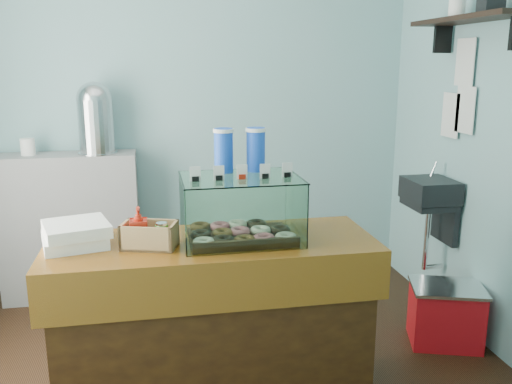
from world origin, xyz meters
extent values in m
plane|color=black|center=(0.00, 0.00, 0.00)|extent=(3.50, 3.50, 0.00)
cube|color=#81BCBC|center=(0.00, 1.50, 1.40)|extent=(3.50, 0.04, 2.80)
cube|color=#81BCBC|center=(0.00, -1.50, 1.40)|extent=(3.50, 0.04, 2.80)
cube|color=#81BCBC|center=(1.75, 0.00, 1.40)|extent=(0.04, 3.00, 2.80)
cube|color=black|center=(1.58, 0.55, 0.90)|extent=(0.30, 0.35, 0.15)
cube|color=black|center=(1.71, 0.55, 0.70)|extent=(0.04, 0.30, 0.35)
cylinder|color=silver|center=(1.65, 0.65, 1.02)|extent=(0.02, 0.02, 0.12)
cylinder|color=silver|center=(1.58, 0.55, 0.55)|extent=(0.04, 0.04, 0.45)
cube|color=black|center=(1.60, 0.30, 2.00)|extent=(0.25, 1.00, 0.03)
cube|color=black|center=(1.67, 0.70, 1.90)|extent=(0.12, 0.03, 0.18)
cube|color=white|center=(1.73, 0.45, 1.45)|extent=(0.01, 0.21, 0.30)
cube|color=white|center=(1.73, 0.62, 1.40)|extent=(0.01, 0.21, 0.30)
cube|color=white|center=(1.73, 0.50, 1.75)|extent=(0.01, 0.21, 0.30)
cube|color=#41240C|center=(0.00, -0.25, 0.42)|extent=(1.50, 0.56, 0.84)
cube|color=#4F1F0A|center=(0.00, -0.25, 0.87)|extent=(1.60, 0.60, 0.06)
cube|color=#4F1F0A|center=(0.00, -0.53, 0.75)|extent=(1.60, 0.04, 0.18)
cube|color=gray|center=(-0.90, 1.32, 0.55)|extent=(1.00, 0.32, 1.10)
cube|color=#371A10|center=(0.14, -0.24, 0.91)|extent=(0.51, 0.36, 0.02)
torus|color=beige|center=(-0.05, -0.36, 0.94)|extent=(0.10, 0.10, 0.03)
torus|color=black|center=(0.05, -0.36, 0.94)|extent=(0.10, 0.10, 0.03)
torus|color=brown|center=(0.14, -0.36, 0.94)|extent=(0.10, 0.10, 0.03)
torus|color=#DE6876|center=(0.24, -0.36, 0.94)|extent=(0.10, 0.10, 0.03)
torus|color=beige|center=(0.34, -0.36, 0.94)|extent=(0.10, 0.10, 0.03)
torus|color=black|center=(-0.05, -0.25, 0.94)|extent=(0.10, 0.10, 0.03)
torus|color=brown|center=(0.05, -0.24, 0.94)|extent=(0.10, 0.10, 0.03)
torus|color=#DE6876|center=(0.14, -0.24, 0.94)|extent=(0.10, 0.10, 0.03)
torus|color=beige|center=(0.24, -0.24, 0.94)|extent=(0.10, 0.10, 0.03)
torus|color=black|center=(0.33, -0.24, 0.94)|extent=(0.10, 0.10, 0.03)
torus|color=brown|center=(-0.05, -0.13, 0.94)|extent=(0.10, 0.10, 0.03)
torus|color=#DE6876|center=(0.04, -0.12, 0.94)|extent=(0.10, 0.10, 0.03)
torus|color=beige|center=(0.14, -0.12, 0.94)|extent=(0.10, 0.10, 0.03)
torus|color=black|center=(0.24, -0.12, 0.94)|extent=(0.10, 0.10, 0.03)
cube|color=white|center=(0.14, -0.45, 1.05)|extent=(0.56, 0.01, 0.31)
cube|color=white|center=(0.14, -0.04, 1.05)|extent=(0.56, 0.01, 0.31)
cube|color=white|center=(-0.14, -0.25, 1.05)|extent=(0.01, 0.41, 0.31)
cube|color=white|center=(0.42, -0.24, 1.05)|extent=(0.01, 0.41, 0.31)
cube|color=white|center=(0.14, -0.24, 1.21)|extent=(0.58, 0.42, 0.01)
cube|color=white|center=(-0.08, -0.30, 1.25)|extent=(0.05, 0.00, 0.07)
cube|color=black|center=(-0.08, -0.30, 1.22)|extent=(0.03, 0.02, 0.02)
cube|color=white|center=(0.03, -0.29, 1.25)|extent=(0.05, 0.00, 0.07)
cube|color=black|center=(0.03, -0.29, 1.22)|extent=(0.03, 0.02, 0.02)
cube|color=white|center=(0.14, -0.29, 1.25)|extent=(0.05, 0.00, 0.07)
cube|color=#A8200D|center=(0.14, -0.29, 1.22)|extent=(0.03, 0.02, 0.02)
cube|color=white|center=(0.25, -0.29, 1.25)|extent=(0.05, 0.00, 0.07)
cube|color=black|center=(0.25, -0.29, 1.22)|extent=(0.03, 0.02, 0.02)
cube|color=white|center=(0.36, -0.29, 1.25)|extent=(0.05, 0.00, 0.07)
cube|color=black|center=(0.36, -0.29, 1.22)|extent=(0.03, 0.02, 0.02)
cylinder|color=blue|center=(0.08, -0.11, 1.32)|extent=(0.09, 0.09, 0.22)
cylinder|color=white|center=(0.08, -0.11, 1.42)|extent=(0.10, 0.10, 0.02)
cylinder|color=blue|center=(0.24, -0.11, 1.32)|extent=(0.09, 0.09, 0.22)
cylinder|color=white|center=(0.24, -0.11, 1.42)|extent=(0.10, 0.10, 0.02)
cube|color=tan|center=(-0.30, -0.29, 0.91)|extent=(0.28, 0.22, 0.01)
cube|color=tan|center=(-0.32, -0.35, 0.96)|extent=(0.24, 0.08, 0.12)
cube|color=tan|center=(-0.28, -0.22, 0.96)|extent=(0.24, 0.08, 0.12)
cube|color=tan|center=(-0.41, -0.26, 0.96)|extent=(0.06, 0.15, 0.12)
cube|color=tan|center=(-0.19, -0.32, 0.96)|extent=(0.06, 0.15, 0.12)
imported|color=red|center=(-0.35, -0.27, 1.00)|extent=(0.10, 0.10, 0.18)
cylinder|color=#3B7C21|center=(-0.24, -0.31, 0.96)|extent=(0.06, 0.06, 0.10)
cylinder|color=silver|center=(-0.24, -0.31, 1.02)|extent=(0.05, 0.05, 0.01)
cube|color=white|center=(-0.65, -0.19, 0.93)|extent=(0.34, 0.34, 0.06)
cube|color=white|center=(-0.64, -0.20, 0.99)|extent=(0.35, 0.35, 0.06)
cylinder|color=silver|center=(-0.67, 1.30, 1.10)|extent=(0.28, 0.28, 0.01)
cylinder|color=silver|center=(-0.67, 1.30, 1.30)|extent=(0.25, 0.25, 0.38)
sphere|color=silver|center=(-0.67, 1.30, 1.49)|extent=(0.25, 0.25, 0.25)
cube|color=red|center=(1.51, 0.11, 0.18)|extent=(0.50, 0.43, 0.37)
cube|color=silver|center=(1.51, 0.11, 0.38)|extent=(0.52, 0.45, 0.02)
camera|label=1|loc=(-0.26, -2.76, 1.75)|focal=38.00mm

